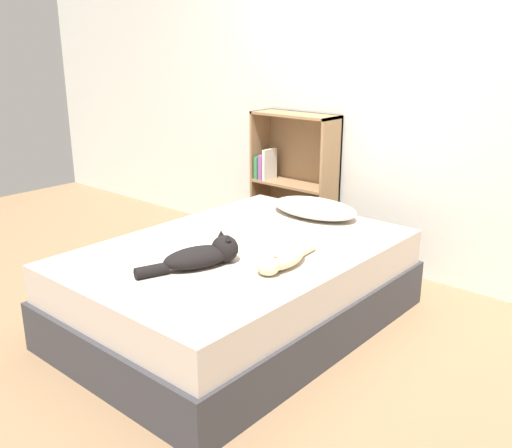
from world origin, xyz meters
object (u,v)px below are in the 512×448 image
Objects in this scene: cat_dark at (203,255)px; bed at (239,286)px; pillow at (314,208)px; bookshelf at (295,181)px; cat_light at (281,257)px.

bed is at bearing 29.87° from cat_dark.
pillow is 0.74m from bookshelf.
pillow is 0.57× the size of bookshelf.
bookshelf reaches higher than cat_dark.
cat_light is at bearing -33.03° from cat_dark.
bed is at bearing -109.65° from cat_light.
cat_light is at bearing -64.82° from pillow.
cat_dark reaches higher than bed.
bed is 3.61× the size of cat_dark.
bed is 3.93× the size of cat_light.
cat_dark reaches higher than cat_light.
cat_dark is 0.50× the size of bookshelf.
bed is 1.80× the size of bookshelf.
bookshelf reaches higher than pillow.
cat_dark reaches higher than pillow.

